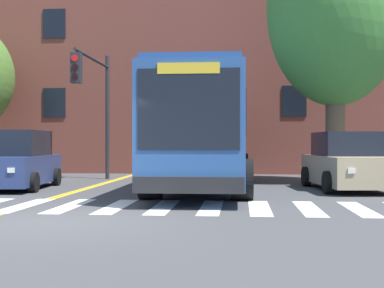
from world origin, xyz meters
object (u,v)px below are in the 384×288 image
(car_navy_near_lane, at_px, (17,162))
(car_black_behind_bus, at_px, (201,155))
(traffic_light_overhead, at_px, (95,91))
(car_tan_far_lane, at_px, (347,164))
(street_tree_curbside_large, at_px, (335,8))
(city_bus, at_px, (204,131))

(car_navy_near_lane, relative_size, car_black_behind_bus, 1.04)
(traffic_light_overhead, bearing_deg, car_navy_near_lane, -119.72)
(car_navy_near_lane, distance_m, car_black_behind_bus, 12.60)
(car_navy_near_lane, distance_m, traffic_light_overhead, 4.25)
(car_tan_far_lane, distance_m, street_tree_curbside_large, 6.25)
(traffic_light_overhead, height_order, street_tree_curbside_large, street_tree_curbside_large)
(car_black_behind_bus, relative_size, traffic_light_overhead, 0.84)
(car_tan_far_lane, height_order, traffic_light_overhead, traffic_light_overhead)
(car_navy_near_lane, height_order, traffic_light_overhead, traffic_light_overhead)
(traffic_light_overhead, xyz_separation_m, street_tree_curbside_large, (8.81, 0.55, 3.00))
(traffic_light_overhead, bearing_deg, car_tan_far_lane, -14.85)
(city_bus, bearing_deg, car_black_behind_bus, 95.21)
(car_tan_far_lane, bearing_deg, traffic_light_overhead, 165.15)
(traffic_light_overhead, relative_size, street_tree_curbside_large, 0.50)
(car_navy_near_lane, xyz_separation_m, traffic_light_overhead, (1.69, 2.97, 2.53))
(car_navy_near_lane, height_order, car_tan_far_lane, car_navy_near_lane)
(city_bus, xyz_separation_m, street_tree_curbside_large, (4.59, 2.68, 4.52))
(car_black_behind_bus, bearing_deg, car_tan_far_lane, -63.49)
(car_tan_far_lane, relative_size, street_tree_curbside_large, 0.47)
(city_bus, relative_size, car_navy_near_lane, 2.64)
(car_navy_near_lane, relative_size, street_tree_curbside_large, 0.43)
(car_tan_far_lane, xyz_separation_m, car_black_behind_bus, (-5.45, 10.93, 0.01))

